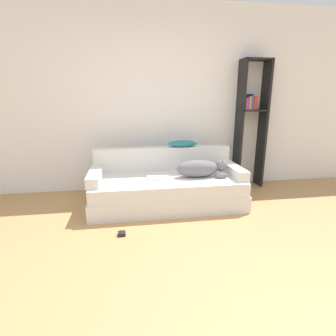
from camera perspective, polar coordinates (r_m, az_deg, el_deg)
ground_plane at (r=2.20m, az=9.23°, el=-24.29°), size 20.00×20.00×0.00m
wall_back at (r=4.05m, az=-0.67°, el=14.59°), size 7.70×0.06×2.70m
couch at (r=3.48m, az=-0.24°, el=-5.05°), size 1.96×0.90×0.38m
couch_backrest at (r=3.74m, az=-1.11°, el=2.09°), size 1.92×0.15×0.33m
couch_arm_left at (r=3.39m, az=-15.56°, el=-1.65°), size 0.15×0.71×0.12m
couch_arm_right at (r=3.64m, az=14.02°, el=-0.39°), size 0.15×0.71×0.12m
dog at (r=3.44m, az=7.21°, el=-0.06°), size 0.67×0.26×0.23m
laptop at (r=3.39m, az=-2.20°, el=-2.02°), size 0.30×0.27×0.02m
throw_pillow at (r=3.73m, az=3.12°, el=5.34°), size 0.41×0.19×0.09m
bookshelf at (r=4.28m, az=17.66°, el=10.22°), size 0.43×0.26×1.93m
power_adapter at (r=2.85m, az=-10.02°, el=-13.89°), size 0.08×0.08×0.04m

